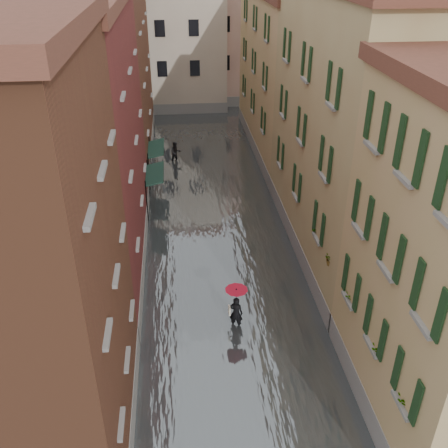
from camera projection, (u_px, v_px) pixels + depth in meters
ground at (242, 379)px, 19.28m from camera, size 120.00×120.00×0.00m
floodwater at (214, 216)px, 30.47m from camera, size 10.00×60.00×0.20m
building_left_near at (4, 285)px, 13.72m from camera, size 6.00×8.00×13.00m
building_left_mid at (71, 149)px, 23.35m from camera, size 6.00×14.00×12.50m
building_left_far at (104, 64)px, 35.95m from camera, size 6.00×16.00×14.00m
building_right_mid at (361, 134)px, 24.46m from camera, size 6.00×14.00×13.00m
building_right_far at (293, 77)px, 37.80m from camera, size 6.00×16.00×11.50m
building_end_cream at (161, 38)px, 48.65m from camera, size 12.00×9.00×13.00m
building_end_pink at (249, 38)px, 51.42m from camera, size 10.00×9.00×12.00m
awning_near at (154, 175)px, 30.01m from camera, size 1.09×3.17×2.80m
awning_far at (155, 149)px, 33.69m from camera, size 1.09×3.19×2.80m
window_planters at (353, 292)px, 18.31m from camera, size 0.59×10.51×0.84m
pedestrian_main at (236, 305)px, 21.20m from camera, size 0.97×0.97×2.06m
pedestrian_far at (176, 153)px, 37.48m from camera, size 1.03×0.93×1.73m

